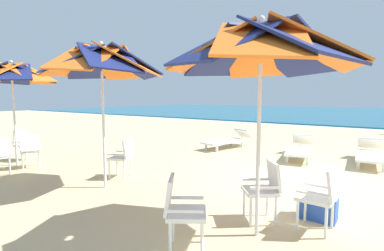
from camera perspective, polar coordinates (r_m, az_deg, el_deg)
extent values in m
plane|color=#D3B784|center=(6.37, 21.52, -10.82)|extent=(80.00, 80.00, 0.00)
cube|color=#19607F|center=(36.84, 33.36, 2.05)|extent=(80.00, 36.00, 0.10)
cube|color=white|center=(18.62, 31.01, -0.58)|extent=(80.00, 0.70, 0.01)
cylinder|color=silver|center=(3.62, 13.29, -5.25)|extent=(0.05, 0.05, 2.17)
cube|color=orange|center=(3.65, 22.96, 14.72)|extent=(1.31, 1.22, 0.59)
cube|color=navy|center=(4.02, 19.57, 13.96)|extent=(1.23, 1.27, 0.59)
cube|color=orange|center=(4.16, 13.68, 13.83)|extent=(1.22, 1.31, 0.59)
cube|color=navy|center=(4.02, 7.83, 14.24)|extent=(1.27, 1.23, 0.59)
cube|color=orange|center=(3.65, 4.54, 15.16)|extent=(1.31, 1.22, 0.59)
cube|color=navy|center=(3.24, 6.46, 16.37)|extent=(1.23, 1.27, 0.59)
cube|color=orange|center=(3.05, 13.88, 16.90)|extent=(1.22, 1.31, 0.59)
cube|color=navy|center=(3.24, 21.20, 16.01)|extent=(1.27, 1.23, 0.59)
sphere|color=silver|center=(3.68, 13.90, 20.23)|extent=(0.08, 0.08, 0.08)
cube|color=white|center=(3.38, -1.09, -17.35)|extent=(0.61, 0.61, 0.05)
cube|color=white|center=(3.32, -4.65, -13.68)|extent=(0.31, 0.40, 0.40)
cube|color=white|center=(3.53, -0.94, -14.44)|extent=(0.35, 0.25, 0.03)
cube|color=white|center=(3.16, -1.27, -16.93)|extent=(0.35, 0.25, 0.03)
cylinder|color=white|center=(3.64, 1.99, -19.66)|extent=(0.04, 0.04, 0.41)
cylinder|color=white|center=(3.32, 2.04, -22.25)|extent=(0.04, 0.04, 0.41)
cylinder|color=white|center=(3.65, -3.88, -19.57)|extent=(0.04, 0.04, 0.41)
cylinder|color=white|center=(3.34, -4.49, -22.13)|extent=(0.04, 0.04, 0.41)
cube|color=white|center=(4.18, 23.78, -13.26)|extent=(0.46, 0.46, 0.05)
cube|color=white|center=(4.08, 26.68, -10.57)|extent=(0.11, 0.42, 0.40)
cube|color=white|center=(3.97, 23.12, -12.61)|extent=(0.40, 0.06, 0.03)
cube|color=white|center=(4.34, 24.51, -11.10)|extent=(0.40, 0.06, 0.03)
cylinder|color=white|center=(4.15, 20.56, -16.73)|extent=(0.04, 0.04, 0.41)
cylinder|color=white|center=(4.46, 21.97, -15.15)|extent=(0.04, 0.04, 0.41)
cylinder|color=white|center=(4.07, 25.52, -17.38)|extent=(0.04, 0.04, 0.41)
cylinder|color=white|center=(4.39, 26.56, -15.70)|extent=(0.04, 0.04, 0.41)
cube|color=white|center=(4.22, 13.54, -12.76)|extent=(0.62, 0.62, 0.05)
cube|color=white|center=(4.22, 16.24, -9.64)|extent=(0.34, 0.38, 0.40)
cube|color=white|center=(4.01, 14.46, -12.14)|extent=(0.33, 0.28, 0.03)
cube|color=white|center=(4.37, 12.78, -10.59)|extent=(0.33, 0.28, 0.03)
cylinder|color=white|center=(4.10, 11.79, -16.77)|extent=(0.04, 0.04, 0.41)
cylinder|color=white|center=(4.41, 10.50, -15.08)|extent=(0.04, 0.04, 0.41)
cylinder|color=white|center=(4.20, 16.61, -16.31)|extent=(0.04, 0.04, 0.41)
cylinder|color=white|center=(4.51, 14.98, -14.71)|extent=(0.04, 0.04, 0.41)
cylinder|color=silver|center=(5.71, -17.46, -0.96)|extent=(0.05, 0.05, 2.26)
cube|color=orange|center=(5.45, -12.67, 12.79)|extent=(1.30, 1.21, 0.59)
cube|color=navy|center=(5.88, -12.43, 12.27)|extent=(1.23, 1.25, 0.59)
cube|color=orange|center=(6.20, -15.14, 11.85)|extent=(1.21, 1.30, 0.59)
cube|color=navy|center=(6.26, -19.14, 11.68)|extent=(1.25, 1.23, 0.59)
cube|color=orange|center=(6.02, -22.54, 11.82)|extent=(1.30, 1.21, 0.59)
cube|color=navy|center=(5.60, -23.56, 12.27)|extent=(1.23, 1.25, 0.59)
cube|color=orange|center=(5.24, -21.09, 12.85)|extent=(1.21, 1.30, 0.59)
cube|color=navy|center=(5.18, -16.30, 13.09)|extent=(1.25, 1.23, 0.59)
sphere|color=silver|center=(5.76, -17.96, 15.58)|extent=(0.08, 0.08, 0.08)
cube|color=white|center=(6.45, -14.33, -6.36)|extent=(0.58, 0.58, 0.05)
cube|color=white|center=(6.32, -12.76, -4.50)|extent=(0.25, 0.42, 0.40)
cube|color=white|center=(6.25, -15.20, -5.73)|extent=(0.38, 0.19, 0.03)
cube|color=white|center=(6.60, -13.56, -5.09)|extent=(0.38, 0.19, 0.03)
cylinder|color=white|center=(6.43, -16.41, -8.58)|extent=(0.04, 0.04, 0.41)
cylinder|color=white|center=(6.73, -14.93, -7.90)|extent=(0.04, 0.04, 0.41)
cylinder|color=white|center=(6.27, -13.57, -8.87)|extent=(0.04, 0.04, 0.41)
cylinder|color=white|center=(6.58, -12.19, -8.16)|extent=(0.04, 0.04, 0.41)
cylinder|color=silver|center=(8.56, -32.27, 0.46)|extent=(0.05, 0.05, 2.24)
cube|color=orange|center=(8.20, -30.16, 9.23)|extent=(1.18, 1.14, 0.51)
cube|color=navy|center=(8.57, -29.22, 9.08)|extent=(1.13, 1.21, 0.51)
cube|color=orange|center=(8.93, -30.32, 8.86)|extent=(1.14, 1.18, 0.51)
cube|color=navy|center=(9.07, -32.68, 8.68)|extent=(1.21, 1.13, 0.51)
cube|color=navy|center=(8.04, -32.77, 9.18)|extent=(1.21, 1.13, 0.51)
sphere|color=silver|center=(8.58, -32.83, 10.80)|extent=(0.08, 0.08, 0.08)
cube|color=white|center=(9.17, -30.61, -3.43)|extent=(0.56, 0.56, 0.05)
cube|color=white|center=(9.29, -31.51, -1.97)|extent=(0.23, 0.43, 0.40)
cube|color=white|center=(9.29, -29.74, -2.60)|extent=(0.39, 0.17, 0.03)
cube|color=white|center=(9.03, -31.57, -2.91)|extent=(0.39, 0.17, 0.03)
cylinder|color=white|center=(9.20, -28.98, -4.79)|extent=(0.04, 0.04, 0.41)
cylinder|color=white|center=(8.96, -30.59, -5.13)|extent=(0.04, 0.04, 0.41)
cylinder|color=white|center=(9.45, -30.48, -4.61)|extent=(0.04, 0.04, 0.41)
cylinder|color=white|center=(9.22, -32.08, -4.93)|extent=(0.04, 0.04, 0.41)
cube|color=white|center=(8.18, -29.96, -4.42)|extent=(0.57, 0.57, 0.05)
cube|color=white|center=(7.94, -29.97, -3.05)|extent=(0.24, 0.42, 0.40)
cube|color=white|center=(8.15, -31.40, -3.74)|extent=(0.38, 0.18, 0.03)
cube|color=white|center=(8.17, -28.60, -3.58)|extent=(0.38, 0.18, 0.03)
cylinder|color=white|center=(8.38, -31.15, -5.86)|extent=(0.04, 0.04, 0.41)
cylinder|color=white|center=(8.40, -28.74, -5.73)|extent=(0.04, 0.04, 0.41)
cylinder|color=white|center=(8.04, -31.07, -6.33)|extent=(0.04, 0.04, 0.41)
cylinder|color=white|center=(8.05, -28.56, -6.18)|extent=(0.04, 0.04, 0.41)
cube|color=white|center=(7.54, -34.02, -3.69)|extent=(0.25, 0.42, 0.40)
cube|color=white|center=(7.84, -33.90, -4.22)|extent=(0.38, 0.19, 0.03)
cylinder|color=white|center=(7.76, -33.00, -6.84)|extent=(0.04, 0.04, 0.41)
cube|color=white|center=(8.72, 32.39, -5.23)|extent=(0.77, 1.74, 0.06)
cube|color=white|center=(9.73, 32.33, -3.06)|extent=(0.64, 0.53, 0.36)
cube|color=white|center=(8.13, 34.25, -7.07)|extent=(0.06, 0.06, 0.22)
cube|color=white|center=(8.12, 30.61, -6.90)|extent=(0.06, 0.06, 0.22)
cube|color=white|center=(9.38, 33.84, -5.46)|extent=(0.06, 0.06, 0.22)
cube|color=white|center=(9.37, 30.70, -5.31)|extent=(0.06, 0.06, 0.22)
cube|color=white|center=(8.65, 20.97, -4.80)|extent=(0.92, 1.78, 0.06)
cube|color=white|center=(9.66, 21.56, -2.63)|extent=(0.68, 0.57, 0.36)
cube|color=white|center=(8.03, 22.35, -6.65)|extent=(0.06, 0.06, 0.22)
cube|color=white|center=(8.08, 18.71, -6.46)|extent=(0.06, 0.06, 0.22)
cube|color=white|center=(9.28, 22.87, -5.06)|extent=(0.06, 0.06, 0.22)
cube|color=white|center=(9.32, 19.71, -4.90)|extent=(0.06, 0.06, 0.22)
cube|color=white|center=(9.84, 6.59, -3.23)|extent=(1.03, 1.80, 0.06)
cube|color=white|center=(10.61, 10.48, -1.62)|extent=(0.70, 0.61, 0.36)
cube|color=white|center=(9.24, 5.05, -4.68)|extent=(0.06, 0.06, 0.22)
cube|color=white|center=(9.60, 2.86, -4.27)|extent=(0.06, 0.06, 0.22)
cube|color=white|center=(10.18, 10.09, -3.79)|extent=(0.06, 0.06, 0.22)
cube|color=white|center=(10.50, 7.93, -3.46)|extent=(0.06, 0.06, 0.22)
cube|color=blue|center=(4.64, 24.29, -14.79)|extent=(0.48, 0.32, 0.36)
cube|color=white|center=(4.58, 24.39, -12.44)|extent=(0.50, 0.34, 0.04)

